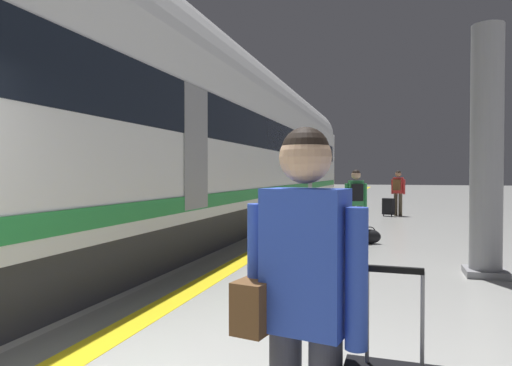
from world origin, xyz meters
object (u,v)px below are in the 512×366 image
Objects in this scene: traveller_foreground at (301,298)px; passenger_near at (398,189)px; suitcase_near at (388,206)px; high_speed_train at (219,136)px; passenger_mid at (356,199)px; duffel_bag_mid at (370,236)px; platform_pillar at (486,156)px.

passenger_near is (0.55, 14.77, -0.03)m from traveller_foreground.
traveller_foreground reaches higher than suitcase_near.
passenger_near is (4.73, 5.02, -1.56)m from high_speed_train.
passenger_mid is (-0.63, -6.21, 0.59)m from suitcase_near.
suitcase_near is (-0.31, -0.30, -0.60)m from passenger_near.
duffel_bag_mid is (-0.09, 7.98, -0.81)m from traveller_foreground.
passenger_near reaches higher than suitcase_near.
traveller_foreground is 3.79× the size of duffel_bag_mid.
duffel_bag_mid is (-0.32, -6.49, -0.18)m from suitcase_near.
traveller_foreground is at bearing -92.11° from passenger_near.
platform_pillar is (1.65, 5.35, 0.76)m from traveller_foreground.
suitcase_near is at bearing 46.91° from high_speed_train.
passenger_near reaches higher than passenger_mid.
traveller_foreground is 14.78m from passenger_near.
suitcase_near is (0.23, 14.47, -0.63)m from traveller_foreground.
traveller_foreground is at bearing -90.92° from suitcase_near.
traveller_foreground is at bearing -66.80° from high_speed_train.
passenger_mid is at bearing -98.27° from passenger_near.
duffel_bag_mid is at bearing 90.61° from traveller_foreground.
passenger_near is 0.74m from suitcase_near.
high_speed_train is at bearing -133.26° from passenger_near.
traveller_foreground is 14.49m from suitcase_near.
traveller_foreground is 8.02m from duffel_bag_mid.
traveller_foreground is (4.18, -9.75, -1.54)m from high_speed_train.
high_speed_train is 19.88× the size of passenger_mid.
traveller_foreground is at bearing -89.39° from duffel_bag_mid.
high_speed_train is at bearing -133.09° from suitcase_near.
suitcase_near is at bearing 87.20° from duffel_bag_mid.
traveller_foreground is at bearing -87.22° from passenger_mid.
passenger_mid is (-0.40, 8.26, -0.04)m from traveller_foreground.
passenger_mid is at bearing -95.83° from suitcase_near.
traveller_foreground is 5.65m from platform_pillar.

